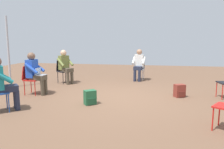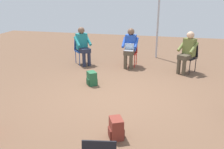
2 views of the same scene
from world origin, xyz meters
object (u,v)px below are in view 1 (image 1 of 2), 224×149
person_in_olive (65,65)px  person_in_white (139,63)px  person_in_teal (2,81)px  backpack_by_empty_chair (179,91)px  chair_west (139,68)px  person_with_laptop (35,71)px  chair_south (30,78)px  backpack_near_laptop_user (90,98)px  chair_southwest (63,70)px

person_in_olive → person_in_white: same height
person_in_teal → backpack_by_empty_chair: bearing=73.6°
chair_west → person_in_white: 0.26m
chair_west → person_with_laptop: 4.17m
person_with_laptop → chair_west: bearing=138.3°
chair_west → person_with_laptop: person_with_laptop is taller
person_with_laptop → person_in_teal: bearing=5.3°
chair_west → person_in_white: (0.17, -0.02, 0.20)m
chair_south → person_in_olive: size_ratio=0.69×
backpack_near_laptop_user → backpack_by_empty_chair: 2.56m
chair_south → person_in_white: bearing=135.3°
person_in_teal → person_in_white: same height
person_in_white → backpack_by_empty_chair: person_in_white is taller
person_in_olive → person_in_white: (-1.11, 2.63, 0.00)m
chair_west → person_in_teal: 5.36m
person_in_teal → person_in_white: 5.20m
person_with_laptop → person_in_teal: same height
chair_west → chair_south: bearing=52.9°
person_with_laptop → person_in_olive: same height
chair_west → backpack_by_empty_chair: bearing=124.4°
chair_west → backpack_near_laptop_user: (3.73, -1.01, -0.34)m
chair_west → chair_southwest: bearing=31.0°
person_with_laptop → person_in_olive: size_ratio=1.00×
chair_south → person_in_olive: person_in_olive is taller
chair_south → person_in_white: size_ratio=0.69×
chair_southwest → chair_west: bearing=145.9°
chair_west → person_in_white: size_ratio=0.69×
chair_south → backpack_near_laptop_user: bearing=72.5°
backpack_near_laptop_user → backpack_by_empty_chair: (-1.15, 2.28, 0.00)m
chair_southwest → person_in_white: (-1.02, 2.76, 0.20)m
person_in_teal → person_in_olive: bearing=135.2°
backpack_by_empty_chair → person_in_teal: bearing=-63.6°
person_in_white → person_in_olive: bearing=30.9°
chair_southwest → person_in_white: 2.95m
person_in_white → chair_south: bearing=51.6°
person_in_white → backpack_near_laptop_user: person_in_white is taller
chair_south → person_with_laptop: (0.01, 0.17, 0.20)m
chair_south → backpack_by_empty_chair: (-0.45, 4.31, -0.34)m
chair_south → backpack_near_laptop_user: (0.71, 2.03, -0.34)m
person_in_teal → backpack_near_laptop_user: 2.03m
person_in_olive → backpack_near_laptop_user: size_ratio=3.44×
person_in_white → person_in_teal: bearing=66.2°
person_in_olive → backpack_by_empty_chair: (1.30, 3.93, -0.54)m
person_in_teal → chair_south: bearing=146.9°
chair_southwest → chair_south: 1.86m
chair_southwest → person_in_teal: (3.40, 0.02, 0.20)m
person_in_teal → person_in_white: (-4.42, 2.74, 0.00)m
person_in_white → backpack_near_laptop_user: 3.74m
chair_south → person_with_laptop: bearing=90.0°
person_in_olive → backpack_by_empty_chair: bearing=104.6°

